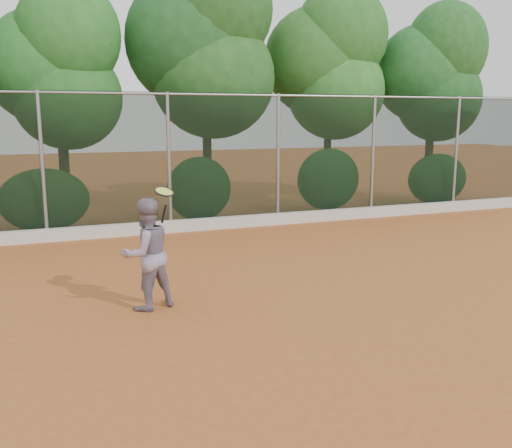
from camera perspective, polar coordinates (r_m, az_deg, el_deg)
name	(u,v)px	position (r m, az deg, el deg)	size (l,w,h in m)	color
ground	(281,320)	(8.42, 2.52, -9.59)	(80.00, 80.00, 0.00)	#A25626
concrete_curb	(173,226)	(14.65, -8.35, -0.24)	(24.00, 0.20, 0.30)	beige
tennis_player	(146,254)	(8.83, -10.92, -2.97)	(0.83, 0.65, 1.72)	gray
chainlink_fence	(169,159)	(14.60, -8.70, 6.48)	(24.09, 0.09, 3.50)	black
foliage_backdrop	(130,60)	(16.47, -12.48, 15.70)	(23.70, 3.63, 7.55)	#412B19
tennis_racket	(164,194)	(8.72, -9.18, 2.97)	(0.40, 0.39, 0.57)	black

